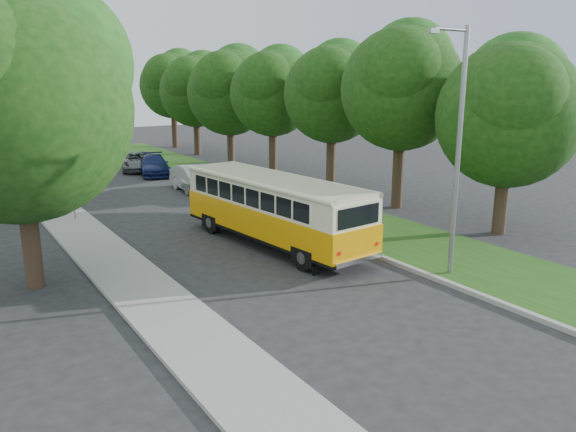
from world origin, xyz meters
TOP-DOWN VIEW (x-y plane):
  - ground at (0.00, 0.00)m, footprint 120.00×120.00m
  - curb at (3.60, 5.00)m, footprint 0.20×70.00m
  - grass_verge at (5.95, 5.00)m, footprint 4.50×70.00m
  - sidewalk at (-4.80, 5.00)m, footprint 2.20×70.00m
  - treeline at (3.15, 17.99)m, footprint 24.27×41.91m
  - lamppost_near at (4.21, -2.50)m, footprint 1.71×0.16m
  - lamppost_far at (-4.70, 16.00)m, footprint 1.71×0.16m
  - warning_sign at (-4.50, 11.98)m, footprint 0.56×0.10m
  - vintage_bus at (1.23, 3.74)m, footprint 3.31×9.56m
  - car_silver at (3.00, 13.46)m, footprint 1.92×4.40m
  - car_white at (3.00, 15.23)m, footprint 1.79×4.71m
  - car_blue at (3.00, 22.21)m, footprint 2.96×4.92m
  - car_grey at (2.71, 24.62)m, footprint 3.48×5.05m

SIDE VIEW (x-z plane):
  - ground at x=0.00m, z-range 0.00..0.00m
  - sidewalk at x=-4.80m, z-range 0.00..0.12m
  - grass_verge at x=5.95m, z-range 0.00..0.13m
  - curb at x=3.60m, z-range 0.00..0.15m
  - car_grey at x=2.71m, z-range 0.00..1.28m
  - car_blue at x=3.00m, z-range 0.00..1.33m
  - car_silver at x=3.00m, z-range 0.00..1.48m
  - car_white at x=3.00m, z-range 0.00..1.53m
  - vintage_bus at x=1.23m, z-range 0.00..2.78m
  - warning_sign at x=-4.50m, z-range 0.46..2.96m
  - lamppost_far at x=-4.70m, z-range 0.37..7.87m
  - lamppost_near at x=4.21m, z-range 0.37..8.37m
  - treeline at x=3.15m, z-range 1.20..10.66m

